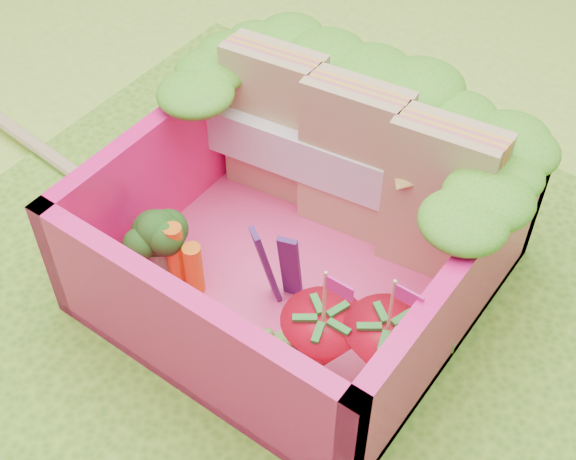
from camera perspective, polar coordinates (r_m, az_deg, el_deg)
The scene contains 13 objects.
ground at distance 3.14m, azimuth -1.97°, elevation -4.17°, with size 14.00×14.00×0.00m, color #99CC39.
placemat at distance 3.13m, azimuth -1.97°, elevation -4.00°, with size 2.60×2.60×0.03m, color #579321.
bento_floor at distance 3.11m, azimuth 0.84°, elevation -3.27°, with size 1.30×1.30×0.05m, color #ED3C7E.
bento_box at distance 2.92m, azimuth 0.89°, elevation -0.14°, with size 1.30×1.30×0.55m.
lettuce_ruffle at distance 2.97m, azimuth 6.04°, elevation 9.35°, with size 1.43×0.77×0.11m.
sandwich_stack at distance 3.05m, azimuth 4.70°, elevation 4.92°, with size 1.22×0.33×0.67m.
broccoli at distance 2.98m, azimuth -9.33°, elevation -0.58°, with size 0.34×0.34×0.27m.
carrot_sticks at distance 2.97m, azimuth -7.41°, elevation -2.20°, with size 0.15×0.08×0.29m.
purple_wedges at distance 2.86m, azimuth -0.70°, elevation -2.60°, with size 0.15×0.09×0.38m.
strawberry_left at distance 2.71m, azimuth 2.43°, elevation -8.11°, with size 0.28×0.28×0.52m.
strawberry_right at distance 2.70m, azimuth 6.84°, elevation -8.68°, with size 0.29×0.29×0.53m.
snap_peas at distance 2.87m, azimuth 3.93°, elevation -7.91°, with size 0.61×0.57×0.05m.
chopsticks at distance 3.69m, azimuth -15.80°, elevation 4.54°, with size 2.25×0.26×0.05m.
Camera 1 is at (1.24, -1.52, 2.45)m, focal length 50.00 mm.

